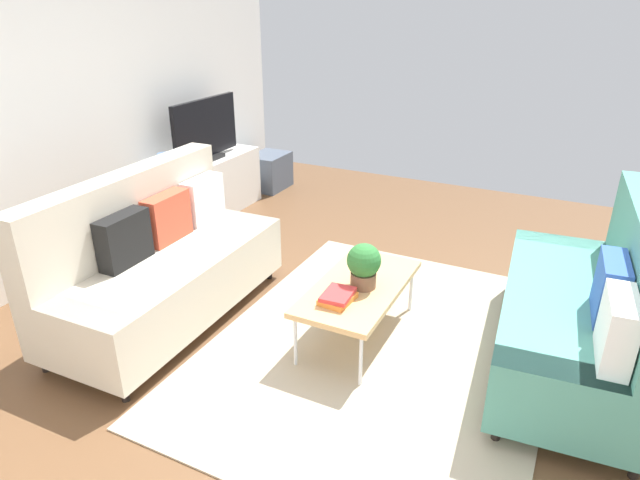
{
  "coord_description": "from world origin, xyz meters",
  "views": [
    {
      "loc": [
        -3.0,
        -1.18,
        2.25
      ],
      "look_at": [
        0.19,
        0.41,
        0.65
      ],
      "focal_mm": 30.73,
      "sensor_mm": 36.0,
      "label": 1
    }
  ],
  "objects": [
    {
      "name": "ground_plane",
      "position": [
        0.0,
        0.0,
        0.0
      ],
      "size": [
        7.68,
        7.68,
        0.0
      ],
      "primitive_type": "plane",
      "color": "brown"
    },
    {
      "name": "wall_far",
      "position": [
        0.0,
        2.8,
        1.45
      ],
      "size": [
        6.4,
        0.12,
        2.9
      ],
      "primitive_type": "cube",
      "color": "white",
      "rests_on": "ground_plane"
    },
    {
      "name": "area_rug",
      "position": [
        0.04,
        -0.14,
        0.01
      ],
      "size": [
        2.9,
        2.2,
        0.01
      ],
      "primitive_type": "cube",
      "color": "tan",
      "rests_on": "ground_plane"
    },
    {
      "name": "couch_beige",
      "position": [
        -0.29,
        1.48,
        0.45
      ],
      "size": [
        1.92,
        0.89,
        1.1
      ],
      "rotation": [
        0.0,
        0.0,
        3.17
      ],
      "color": "beige",
      "rests_on": "ground_plane"
    },
    {
      "name": "couch_green",
      "position": [
        0.38,
        -1.36,
        0.45
      ],
      "size": [
        1.96,
        0.99,
        1.1
      ],
      "rotation": [
        0.0,
        0.0,
        0.08
      ],
      "color": "teal",
      "rests_on": "ground_plane"
    },
    {
      "name": "coffee_table",
      "position": [
        0.09,
        0.06,
        0.39
      ],
      "size": [
        1.1,
        0.56,
        0.42
      ],
      "color": "tan",
      "rests_on": "ground_plane"
    },
    {
      "name": "tv_console",
      "position": [
        1.57,
        2.46,
        0.32
      ],
      "size": [
        1.4,
        0.44,
        0.64
      ],
      "primitive_type": "cube",
      "color": "silver",
      "rests_on": "ground_plane"
    },
    {
      "name": "tv",
      "position": [
        1.57,
        2.44,
        0.95
      ],
      "size": [
        1.0,
        0.2,
        0.64
      ],
      "color": "black",
      "rests_on": "tv_console"
    },
    {
      "name": "storage_trunk",
      "position": [
        2.67,
        2.36,
        0.22
      ],
      "size": [
        0.52,
        0.4,
        0.44
      ],
      "primitive_type": "cube",
      "color": "#4C5666",
      "rests_on": "ground_plane"
    },
    {
      "name": "potted_plant",
      "position": [
        0.09,
        0.03,
        0.59
      ],
      "size": [
        0.23,
        0.23,
        0.32
      ],
      "color": "brown",
      "rests_on": "coffee_table"
    },
    {
      "name": "table_book_0",
      "position": [
        -0.17,
        0.1,
        0.44
      ],
      "size": [
        0.25,
        0.2,
        0.04
      ],
      "primitive_type": "cube",
      "rotation": [
        0.0,
        0.0,
        -0.09
      ],
      "color": "orange",
      "rests_on": "coffee_table"
    },
    {
      "name": "table_book_1",
      "position": [
        -0.17,
        0.1,
        0.47
      ],
      "size": [
        0.25,
        0.19,
        0.03
      ],
      "primitive_type": "cube",
      "rotation": [
        0.0,
        0.0,
        0.06
      ],
      "color": "red",
      "rests_on": "table_book_0"
    },
    {
      "name": "vase_0",
      "position": [
        0.99,
        2.51,
        0.74
      ],
      "size": [
        0.14,
        0.14,
        0.2
      ],
      "primitive_type": "cylinder",
      "color": "#4C72B2",
      "rests_on": "tv_console"
    },
    {
      "name": "bottle_0",
      "position": [
        1.19,
        2.42,
        0.73
      ],
      "size": [
        0.06,
        0.06,
        0.18
      ],
      "primitive_type": "cylinder",
      "color": "#262626",
      "rests_on": "tv_console"
    },
    {
      "name": "bottle_1",
      "position": [
        1.3,
        2.42,
        0.72
      ],
      "size": [
        0.05,
        0.05,
        0.15
      ],
      "primitive_type": "cylinder",
      "color": "red",
      "rests_on": "tv_console"
    },
    {
      "name": "bottle_2",
      "position": [
        1.4,
        2.42,
        0.73
      ],
      "size": [
        0.06,
        0.06,
        0.17
      ],
      "primitive_type": "cylinder",
      "color": "silver",
      "rests_on": "tv_console"
    }
  ]
}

